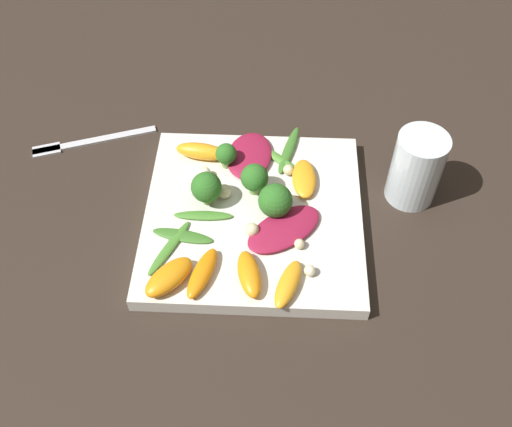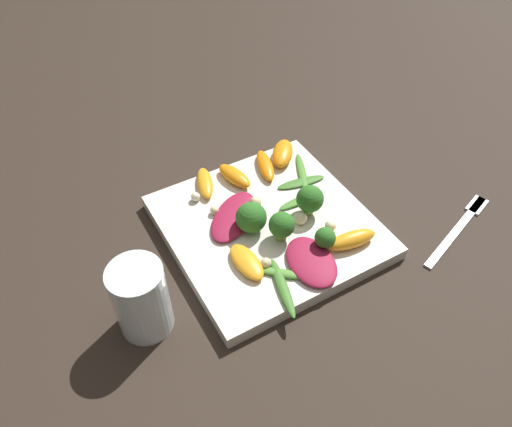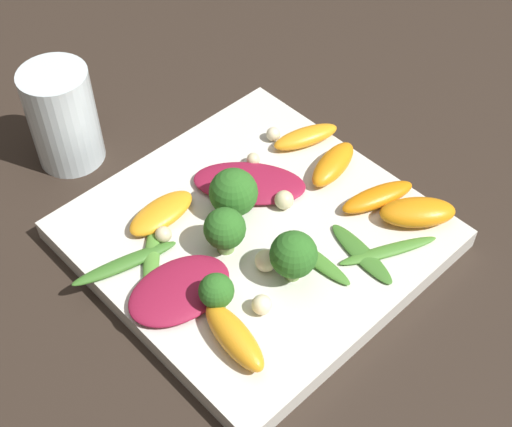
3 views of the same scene
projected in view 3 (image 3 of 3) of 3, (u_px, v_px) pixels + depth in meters
The scene contains 26 objects.
ground_plane at pixel (255, 242), 0.64m from camera, with size 2.40×2.40×0.00m, color #2D231C.
plate at pixel (255, 234), 0.63m from camera, with size 0.27×0.27×0.02m.
drinking_glass at pixel (63, 117), 0.67m from camera, with size 0.06×0.06×0.10m.
radicchio_leaf_0 at pixel (179, 290), 0.57m from camera, with size 0.07×0.10×0.01m.
radicchio_leaf_1 at pixel (249, 183), 0.65m from camera, with size 0.11×0.11×0.01m.
orange_segment_0 at pixel (306, 137), 0.69m from camera, with size 0.04×0.07×0.01m.
orange_segment_1 at pixel (337, 167), 0.66m from camera, with size 0.04×0.07×0.02m.
orange_segment_2 at pixel (234, 337), 0.54m from camera, with size 0.07×0.03×0.02m.
orange_segment_3 at pixel (378, 197), 0.64m from camera, with size 0.04×0.08×0.01m.
orange_segment_4 at pixel (417, 212), 0.62m from camera, with size 0.07×0.07×0.02m.
orange_segment_5 at pixel (161, 213), 0.62m from camera, with size 0.03×0.07×0.01m.
broccoli_floret_0 at pixel (228, 232), 0.59m from camera, with size 0.04×0.04×0.04m.
broccoli_floret_1 at pixel (232, 194), 0.62m from camera, with size 0.04×0.04×0.04m.
broccoli_floret_2 at pixel (294, 255), 0.57m from camera, with size 0.04×0.04×0.05m.
broccoli_floret_3 at pixel (216, 292), 0.55m from camera, with size 0.03×0.03×0.04m.
arugula_sprig_0 at pixel (388, 251), 0.60m from camera, with size 0.05×0.09×0.01m.
arugula_sprig_1 at pixel (152, 259), 0.59m from camera, with size 0.06×0.06×0.01m.
arugula_sprig_2 at pixel (361, 253), 0.60m from camera, with size 0.08×0.03×0.00m.
arugula_sprig_3 at pixel (316, 259), 0.59m from camera, with size 0.07×0.02×0.01m.
arugula_sprig_4 at pixel (125, 263), 0.59m from camera, with size 0.04×0.09×0.01m.
macadamia_nut_0 at pixel (266, 261), 0.59m from camera, with size 0.02×0.02×0.02m.
macadamia_nut_1 at pixel (253, 160), 0.67m from camera, with size 0.01×0.01×0.01m.
macadamia_nut_2 at pixel (273, 134), 0.69m from camera, with size 0.01×0.01×0.01m.
macadamia_nut_3 at pixel (281, 198), 0.63m from camera, with size 0.02×0.02×0.02m.
macadamia_nut_4 at pixel (262, 305), 0.56m from camera, with size 0.02×0.02×0.02m.
macadamia_nut_5 at pixel (163, 234), 0.61m from camera, with size 0.01×0.01×0.01m.
Camera 3 is at (0.29, -0.28, 0.49)m, focal length 50.00 mm.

